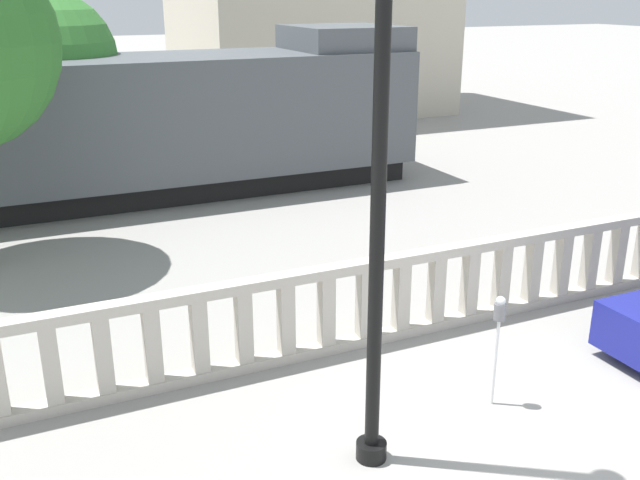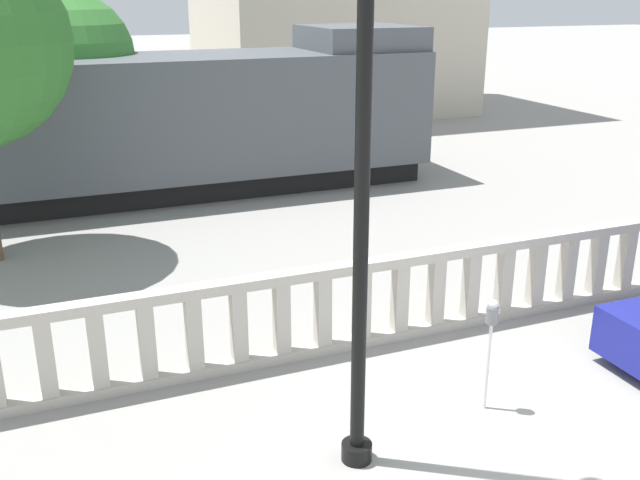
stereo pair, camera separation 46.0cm
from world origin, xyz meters
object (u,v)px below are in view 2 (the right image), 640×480
object	(u,v)px
train_near	(63,129)
tree_left	(68,59)
lamppost	(363,140)
parking_meter	(491,325)

from	to	relation	value
train_near	tree_left	distance (m)	2.00
lamppost	train_near	world-z (taller)	lamppost
train_near	tree_left	world-z (taller)	tree_left
lamppost	train_near	xyz separation A→B (m)	(-2.21, 11.58, -1.74)
lamppost	parking_meter	size ratio (longest dim) A/B	4.53
lamppost	parking_meter	world-z (taller)	lamppost
tree_left	lamppost	bearing A→B (deg)	-81.90
parking_meter	train_near	distance (m)	11.98
lamppost	train_near	distance (m)	11.92
lamppost	parking_meter	bearing A→B (deg)	10.21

